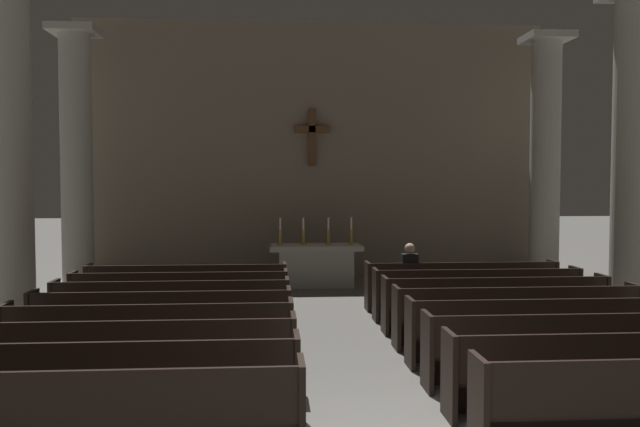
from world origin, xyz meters
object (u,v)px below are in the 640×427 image
Objects in this scene: pew_right_row_8 at (461,285)px; lone_worshipper at (409,275)px; pew_left_row_7 at (180,297)px; pew_right_row_3 at (577,349)px; pew_left_row_8 at (187,288)px; pew_left_row_6 at (172,308)px; column_left_second at (11,159)px; pew_right_row_4 at (544,331)px; column_right_third at (545,165)px; column_left_third at (77,164)px; altar at (316,264)px; candlestick_inner_left at (303,236)px; candlestick_inner_right at (328,236)px; column_right_second at (632,160)px; pew_left_row_3 at (135,357)px; pew_right_row_7 at (477,294)px; pew_right_row_2 at (619,372)px; candlestick_outer_right at (351,236)px; pew_right_row_5 at (517,316)px; pew_left_row_4 at (150,337)px; pew_left_row_2 at (115,383)px; pew_left_row_1 at (89,418)px; candlestick_outer_left at (280,236)px; pew_left_row_5 at (162,321)px; pew_right_row_6 at (495,304)px.

lone_worshipper reaches higher than pew_right_row_8.
pew_left_row_7 is 6.71m from pew_right_row_3.
pew_right_row_8 is (5.35, 0.00, 0.00)m from pew_left_row_8.
pew_left_row_6 is 1.01m from pew_left_row_7.
pew_left_row_7 is 3.71m from column_left_second.
column_right_third is at bearing 67.64° from pew_right_row_4.
altar is at bearing 3.04° from column_left_third.
pew_right_row_8 is 8.58m from column_left_second.
candlestick_inner_left is at bearing 177.12° from column_right_third.
column_left_second is 9.29× the size of candlestick_inner_right.
pew_left_row_3 is at bearing -154.48° from column_right_second.
pew_left_row_7 is 1.00× the size of pew_right_row_7.
candlestick_outer_right is (-1.82, 9.11, 0.74)m from pew_right_row_2.
candlestick_outer_right is at bearing 104.45° from pew_right_row_4.
candlestick_outer_right is at bearing 106.74° from pew_right_row_5.
pew_left_row_4 is at bearing 180.00° from pew_right_row_4.
pew_left_row_2 is at bearing -90.00° from pew_left_row_3.
pew_left_row_3 is at bearing -136.22° from column_right_third.
candlestick_outer_left is (1.82, 10.12, 0.74)m from pew_left_row_1.
pew_right_row_5 is at bearing -59.84° from candlestick_outer_left.
pew_left_row_5 is at bearing 150.39° from pew_right_row_2.
pew_left_row_2 is (0.00, 1.01, 0.00)m from pew_left_row_1.
pew_right_row_7 is 1.50m from lone_worshipper.
pew_left_row_5 is at bearing 90.00° from pew_left_row_2.
candlestick_inner_left reaches higher than pew_left_row_4.
pew_left_row_2 is at bearing -106.37° from altar.
pew_left_row_2 and pew_right_row_3 have the same top height.
pew_right_row_3 is at bearing -78.44° from lone_worshipper.
pew_right_row_3 is 1.00× the size of pew_right_row_6.
pew_left_row_3 is 8.65m from candlestick_inner_right.
altar is (-2.67, 6.07, 0.06)m from pew_right_row_5.
pew_left_row_3 is at bearing -54.30° from column_left_second.
pew_right_row_4 is 0.63× the size of column_left_second.
candlestick_inner_right is 0.49× the size of lone_worshipper.
pew_right_row_8 is at bearing 90.00° from pew_right_row_2.
pew_left_row_4 is at bearing -67.64° from column_left_third.
column_right_third is at bearing 90.00° from column_right_second.
candlestick_inner_right reaches higher than pew_left_row_3.
column_left_second is at bearing 160.56° from pew_right_row_4.
column_left_third is at bearing 126.68° from pew_left_row_7.
pew_left_row_7 is 5.07m from candlestick_inner_right.
column_right_third is 4.93m from candlestick_outer_right.
pew_left_row_3 is at bearing -102.70° from candlestick_outer_left.
pew_left_row_1 and pew_left_row_4 have the same top height.
pew_left_row_1 is 10.35m from column_right_second.
pew_left_row_8 is (0.00, 6.08, 0.00)m from pew_left_row_2.
pew_right_row_7 is at bearing 48.66° from pew_left_row_1.
pew_right_row_6 is at bearing -64.83° from candlestick_inner_right.
pew_left_row_2 is at bearing -169.27° from pew_right_row_3.
candlestick_outer_right reaches higher than pew_right_row_8.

